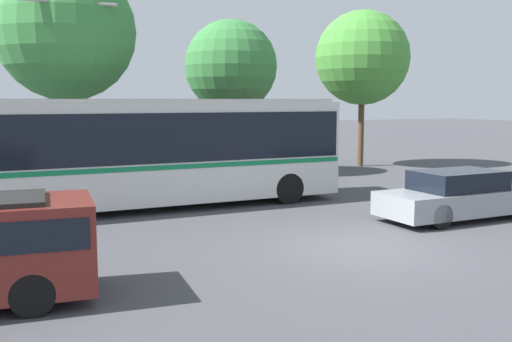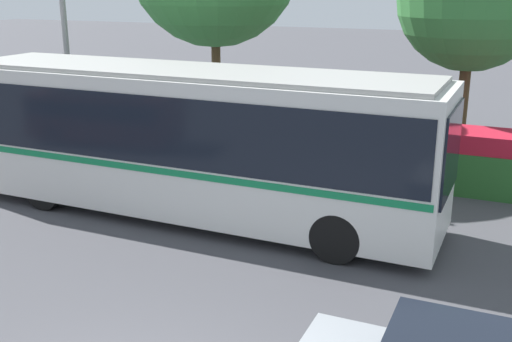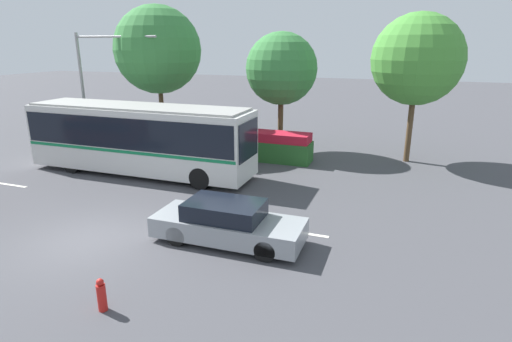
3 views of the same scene
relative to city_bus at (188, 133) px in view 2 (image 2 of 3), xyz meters
name	(u,v)px [view 2 (image 2 of 3)]	position (x,y,z in m)	size (l,w,h in m)	color
city_bus	(188,133)	(0.00, 0.00, 0.00)	(11.47, 2.65, 3.38)	silver
traffic_light_pole	(96,7)	(-4.67, 2.97, 2.61)	(5.34, 0.24, 6.81)	gray
flowering_hedge	(387,152)	(3.57, 4.48, -1.14)	(7.97, 1.43, 1.58)	#286028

